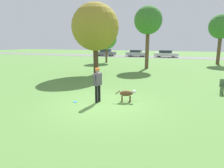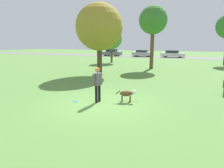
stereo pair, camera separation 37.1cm
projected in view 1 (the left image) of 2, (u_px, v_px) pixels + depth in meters
name	position (u px, v px, depth m)	size (l,w,h in m)	color
ground_plane	(103.00, 104.00, 9.50)	(120.00, 120.00, 0.00)	#56843D
far_road_strip	(166.00, 57.00, 38.61)	(120.00, 6.00, 0.01)	slate
person	(98.00, 82.00, 9.65)	(0.30, 0.70, 1.68)	black
dog	(127.00, 94.00, 9.83)	(1.01, 0.49, 0.60)	brown
frisbee	(75.00, 102.00, 9.84)	(0.20, 0.20, 0.02)	#268CE5
tree_near_left	(95.00, 27.00, 17.35)	(4.12, 4.12, 6.25)	#4C3826
tree_mid_center	(148.00, 21.00, 21.30)	(2.99, 2.99, 6.68)	brown
tree_far_right	(221.00, 27.00, 25.71)	(3.15, 3.15, 6.45)	brown
tree_far_left	(106.00, 39.00, 27.97)	(2.93, 2.93, 4.82)	brown
parked_car_grey	(106.00, 53.00, 42.53)	(4.06, 1.89, 1.43)	slate
parked_car_silver	(136.00, 53.00, 40.60)	(4.10, 1.89, 1.31)	#B7B7BC
parked_car_white	(166.00, 54.00, 38.80)	(4.60, 1.82, 1.33)	white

